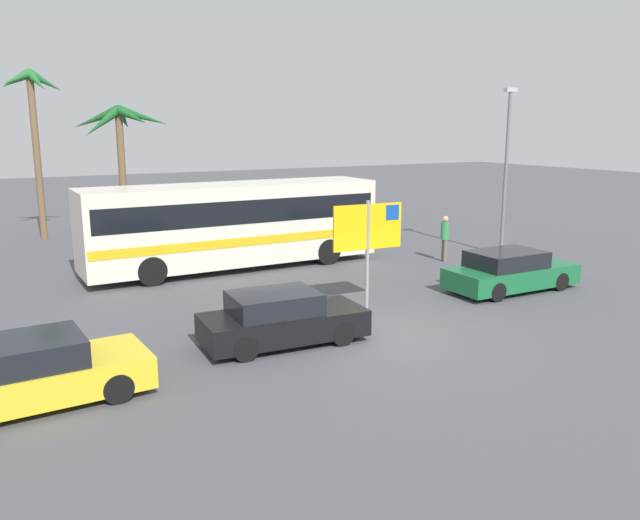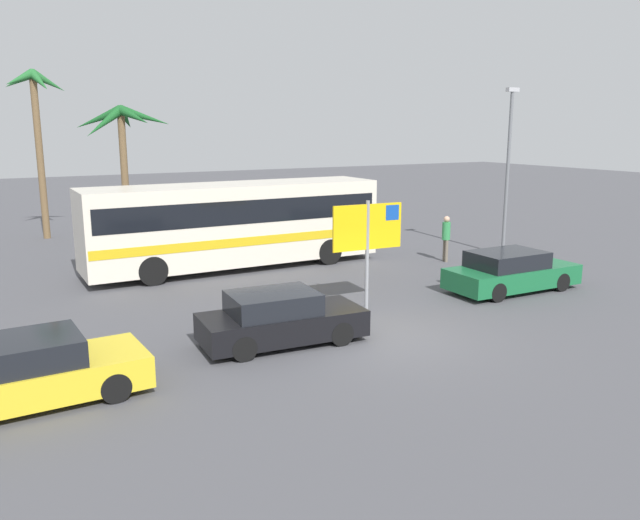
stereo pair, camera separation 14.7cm
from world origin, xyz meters
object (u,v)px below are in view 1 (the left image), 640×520
object	(u,v)px
bus_front_coach	(233,221)
pedestrian_near_sign	(445,235)
car_black	(281,319)
car_yellow	(36,372)
car_green	(510,271)
ferry_sign	(369,231)

from	to	relation	value
bus_front_coach	pedestrian_near_sign	distance (m)	8.27
car_black	car_yellow	xyz separation A→B (m)	(-5.58, -0.76, 0.00)
car_black	car_green	distance (m)	8.79
car_green	car_black	bearing A→B (deg)	-172.67
car_black	pedestrian_near_sign	xyz separation A→B (m)	(9.88, 5.55, 0.44)
bus_front_coach	car_black	world-z (taller)	bus_front_coach
car_black	car_yellow	distance (m)	5.63
ferry_sign	car_black	xyz separation A→B (m)	(-3.50, -1.41, -1.69)
ferry_sign	car_black	world-z (taller)	ferry_sign
car_green	car_yellow	distance (m)	14.42
car_green	ferry_sign	bearing A→B (deg)	176.19
car_black	ferry_sign	bearing A→B (deg)	25.96
car_black	car_green	size ratio (longest dim) A/B	0.92
car_yellow	pedestrian_near_sign	world-z (taller)	pedestrian_near_sign
pedestrian_near_sign	car_yellow	bearing A→B (deg)	-143.35
car_yellow	bus_front_coach	bearing A→B (deg)	47.52
bus_front_coach	pedestrian_near_sign	world-z (taller)	bus_front_coach
car_black	car_green	xyz separation A→B (m)	(8.74, 0.98, 0.00)
ferry_sign	car_yellow	distance (m)	9.49
bus_front_coach	ferry_sign	xyz separation A→B (m)	(1.31, -7.09, 0.54)
car_yellow	pedestrian_near_sign	size ratio (longest dim) A/B	2.27
bus_front_coach	car_yellow	bearing A→B (deg)	-130.02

